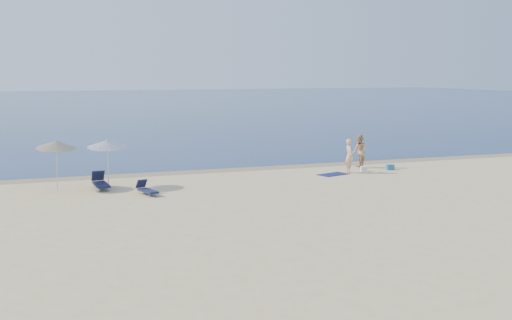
% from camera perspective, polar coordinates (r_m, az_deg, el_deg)
% --- Properties ---
extents(ground, '(160.00, 160.00, 0.00)m').
position_cam_1_polar(ground, '(20.84, 18.62, -8.28)').
color(ground, '#CCBA88').
rests_on(ground, ground).
extents(sea, '(240.00, 160.00, 0.01)m').
position_cam_1_polar(sea, '(116.41, -13.64, 4.89)').
color(sea, '#0C1F48').
rests_on(sea, ground).
extents(wet_sand_strip, '(240.00, 1.60, 0.00)m').
position_cam_1_polar(wet_sand_strip, '(37.62, -0.00, -0.75)').
color(wet_sand_strip, '#847254').
rests_on(wet_sand_strip, ground).
extents(person_left, '(0.55, 0.75, 1.92)m').
position_cam_1_polar(person_left, '(36.26, 8.30, 0.37)').
color(person_left, '#E4A980').
rests_on(person_left, ground).
extents(person_right, '(0.88, 1.06, 1.95)m').
position_cam_1_polar(person_right, '(38.21, 9.18, 0.76)').
color(person_right, tan).
rests_on(person_right, ground).
extents(beach_towel, '(1.91, 1.44, 0.03)m').
position_cam_1_polar(beach_towel, '(35.63, 6.86, -1.27)').
color(beach_towel, '#0E144A').
rests_on(beach_towel, ground).
extents(white_bag, '(0.37, 0.34, 0.27)m').
position_cam_1_polar(white_bag, '(37.01, 9.54, -0.79)').
color(white_bag, silver).
rests_on(white_bag, ground).
extents(blue_cooler, '(0.47, 0.36, 0.30)m').
position_cam_1_polar(blue_cooler, '(37.89, 11.83, -0.63)').
color(blue_cooler, '#1B5B96').
rests_on(blue_cooler, ground).
extents(umbrella_near, '(1.94, 1.97, 2.48)m').
position_cam_1_polar(umbrella_near, '(31.92, -13.12, 1.41)').
color(umbrella_near, silver).
rests_on(umbrella_near, ground).
extents(umbrella_far, '(2.29, 2.31, 2.52)m').
position_cam_1_polar(umbrella_far, '(32.05, -17.36, 1.31)').
color(umbrella_far, silver).
rests_on(umbrella_far, ground).
extents(lounger_left, '(0.73, 1.88, 0.82)m').
position_cam_1_polar(lounger_left, '(31.94, -13.64, -1.99)').
color(lounger_left, '#141838').
rests_on(lounger_left, ground).
extents(lounger_right, '(0.88, 1.56, 0.65)m').
position_cam_1_polar(lounger_right, '(30.05, -9.69, -2.61)').
color(lounger_right, '#16193D').
rests_on(lounger_right, ground).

